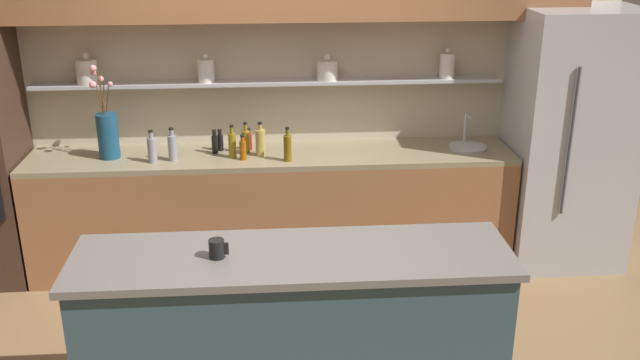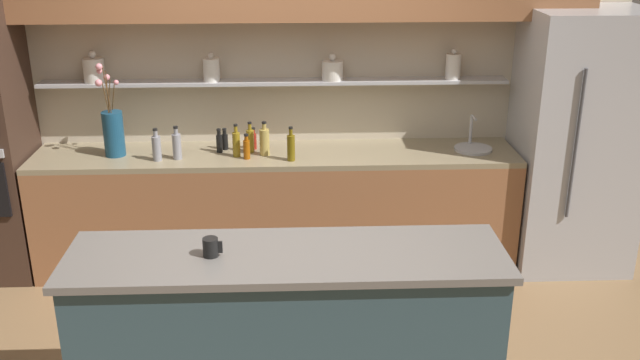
{
  "view_description": "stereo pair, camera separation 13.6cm",
  "coord_description": "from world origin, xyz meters",
  "px_view_note": "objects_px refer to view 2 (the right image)",
  "views": [
    {
      "loc": [
        -0.1,
        -3.8,
        2.63
      ],
      "look_at": [
        0.21,
        0.31,
        1.05
      ],
      "focal_mm": 40.0,
      "sensor_mm": 36.0,
      "label": 1
    },
    {
      "loc": [
        0.03,
        -3.8,
        2.63
      ],
      "look_at": [
        0.21,
        0.31,
        1.05
      ],
      "focal_mm": 40.0,
      "sensor_mm": 36.0,
      "label": 2
    }
  ],
  "objects_px": {
    "bottle_oil_0": "(236,143)",
    "bottle_spirit_5": "(265,141)",
    "sink_fixture": "(473,147)",
    "bottle_oil_7": "(291,147)",
    "coffee_mug": "(211,247)",
    "bottle_sauce_6": "(247,148)",
    "bottle_spirit_9": "(157,147)",
    "bottle_oil_1": "(250,140)",
    "bottle_sauce_3": "(253,140)",
    "refrigerator": "(576,142)",
    "bottle_spirit_2": "(177,145)",
    "bottle_sauce_8": "(225,141)",
    "bottle_sauce_4": "(219,142)",
    "flower_vase": "(113,130)"
  },
  "relations": [
    {
      "from": "bottle_spirit_9",
      "to": "bottle_sauce_3",
      "type": "bearing_deg",
      "value": 19.2
    },
    {
      "from": "bottle_sauce_6",
      "to": "bottle_spirit_9",
      "type": "distance_m",
      "value": 0.64
    },
    {
      "from": "bottle_oil_7",
      "to": "bottle_sauce_8",
      "type": "height_order",
      "value": "bottle_oil_7"
    },
    {
      "from": "sink_fixture",
      "to": "coffee_mug",
      "type": "xyz_separation_m",
      "value": [
        -1.77,
        -1.88,
        0.12
      ]
    },
    {
      "from": "bottle_oil_0",
      "to": "bottle_sauce_6",
      "type": "height_order",
      "value": "bottle_oil_0"
    },
    {
      "from": "bottle_oil_1",
      "to": "bottle_sauce_3",
      "type": "distance_m",
      "value": 0.08
    },
    {
      "from": "sink_fixture",
      "to": "bottle_oil_7",
      "type": "relative_size",
      "value": 1.12
    },
    {
      "from": "bottle_sauce_4",
      "to": "bottle_oil_7",
      "type": "relative_size",
      "value": 0.72
    },
    {
      "from": "bottle_sauce_8",
      "to": "bottle_oil_0",
      "type": "bearing_deg",
      "value": -59.8
    },
    {
      "from": "bottle_oil_1",
      "to": "bottle_sauce_6",
      "type": "bearing_deg",
      "value": -96.72
    },
    {
      "from": "flower_vase",
      "to": "bottle_sauce_8",
      "type": "bearing_deg",
      "value": 7.53
    },
    {
      "from": "bottle_oil_0",
      "to": "bottle_oil_7",
      "type": "relative_size",
      "value": 0.97
    },
    {
      "from": "bottle_oil_0",
      "to": "coffee_mug",
      "type": "height_order",
      "value": "bottle_oil_0"
    },
    {
      "from": "sink_fixture",
      "to": "bottle_spirit_5",
      "type": "bearing_deg",
      "value": -178.06
    },
    {
      "from": "bottle_oil_1",
      "to": "bottle_spirit_5",
      "type": "xyz_separation_m",
      "value": [
        0.11,
        -0.07,
        0.01
      ]
    },
    {
      "from": "refrigerator",
      "to": "bottle_spirit_5",
      "type": "xyz_separation_m",
      "value": [
        -2.33,
        -0.0,
        0.04
      ]
    },
    {
      "from": "flower_vase",
      "to": "bottle_spirit_9",
      "type": "relative_size",
      "value": 2.88
    },
    {
      "from": "sink_fixture",
      "to": "bottle_oil_1",
      "type": "height_order",
      "value": "sink_fixture"
    },
    {
      "from": "bottle_oil_7",
      "to": "coffee_mug",
      "type": "xyz_separation_m",
      "value": [
        -0.4,
        -1.69,
        0.04
      ]
    },
    {
      "from": "flower_vase",
      "to": "sink_fixture",
      "type": "distance_m",
      "value": 2.67
    },
    {
      "from": "bottle_oil_0",
      "to": "bottle_spirit_5",
      "type": "height_order",
      "value": "bottle_spirit_5"
    },
    {
      "from": "bottle_sauce_6",
      "to": "bottle_spirit_9",
      "type": "bearing_deg",
      "value": -179.17
    },
    {
      "from": "bottle_sauce_6",
      "to": "bottle_oil_7",
      "type": "height_order",
      "value": "bottle_oil_7"
    },
    {
      "from": "bottle_oil_0",
      "to": "bottle_spirit_2",
      "type": "bearing_deg",
      "value": -175.16
    },
    {
      "from": "bottle_oil_0",
      "to": "bottle_spirit_9",
      "type": "distance_m",
      "value": 0.57
    },
    {
      "from": "bottle_oil_1",
      "to": "bottle_sauce_8",
      "type": "bearing_deg",
      "value": 160.37
    },
    {
      "from": "bottle_oil_1",
      "to": "bottle_sauce_3",
      "type": "relative_size",
      "value": 1.4
    },
    {
      "from": "bottle_spirit_2",
      "to": "bottle_sauce_4",
      "type": "height_order",
      "value": "bottle_spirit_2"
    },
    {
      "from": "flower_vase",
      "to": "bottle_spirit_9",
      "type": "xyz_separation_m",
      "value": [
        0.33,
        -0.13,
        -0.09
      ]
    },
    {
      "from": "bottle_oil_1",
      "to": "bottle_spirit_9",
      "type": "relative_size",
      "value": 0.97
    },
    {
      "from": "bottle_sauce_4",
      "to": "bottle_sauce_8",
      "type": "xyz_separation_m",
      "value": [
        0.04,
        0.06,
        -0.01
      ]
    },
    {
      "from": "bottle_oil_7",
      "to": "bottle_oil_1",
      "type": "bearing_deg",
      "value": 145.61
    },
    {
      "from": "refrigerator",
      "to": "bottle_oil_7",
      "type": "distance_m",
      "value": 2.14
    },
    {
      "from": "bottle_oil_1",
      "to": "bottle_oil_7",
      "type": "xyz_separation_m",
      "value": [
        0.3,
        -0.21,
        0.01
      ]
    },
    {
      "from": "bottle_spirit_5",
      "to": "bottle_sauce_8",
      "type": "relative_size",
      "value": 1.55
    },
    {
      "from": "bottle_oil_0",
      "to": "bottle_oil_7",
      "type": "xyz_separation_m",
      "value": [
        0.4,
        -0.11,
        0.0
      ]
    },
    {
      "from": "bottle_oil_7",
      "to": "bottle_spirit_9",
      "type": "relative_size",
      "value": 1.05
    },
    {
      "from": "flower_vase",
      "to": "bottle_oil_0",
      "type": "xyz_separation_m",
      "value": [
        0.9,
        -0.06,
        -0.09
      ]
    },
    {
      "from": "bottle_spirit_2",
      "to": "bottle_spirit_5",
      "type": "xyz_separation_m",
      "value": [
        0.63,
        0.06,
        0.0
      ]
    },
    {
      "from": "bottle_sauce_8",
      "to": "bottle_spirit_9",
      "type": "xyz_separation_m",
      "value": [
        -0.47,
        -0.23,
        0.03
      ]
    },
    {
      "from": "refrigerator",
      "to": "bottle_spirit_2",
      "type": "xyz_separation_m",
      "value": [
        -2.96,
        -0.07,
        0.04
      ]
    },
    {
      "from": "bottle_spirit_9",
      "to": "coffee_mug",
      "type": "height_order",
      "value": "bottle_spirit_9"
    },
    {
      "from": "bottle_spirit_5",
      "to": "sink_fixture",
      "type": "bearing_deg",
      "value": 1.94
    },
    {
      "from": "bottle_oil_0",
      "to": "refrigerator",
      "type": "bearing_deg",
      "value": 0.72
    },
    {
      "from": "bottle_sauce_3",
      "to": "bottle_spirit_5",
      "type": "xyz_separation_m",
      "value": [
        0.09,
        -0.15,
        0.03
      ]
    },
    {
      "from": "bottle_oil_0",
      "to": "bottle_sauce_8",
      "type": "bearing_deg",
      "value": 120.2
    },
    {
      "from": "refrigerator",
      "to": "bottle_spirit_2",
      "type": "relative_size",
      "value": 8.01
    },
    {
      "from": "refrigerator",
      "to": "bottle_oil_0",
      "type": "xyz_separation_m",
      "value": [
        -2.54,
        -0.03,
        0.04
      ]
    },
    {
      "from": "sink_fixture",
      "to": "bottle_spirit_2",
      "type": "distance_m",
      "value": 2.2
    },
    {
      "from": "bottle_oil_7",
      "to": "bottle_sauce_4",
      "type": "bearing_deg",
      "value": 158.24
    }
  ]
}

